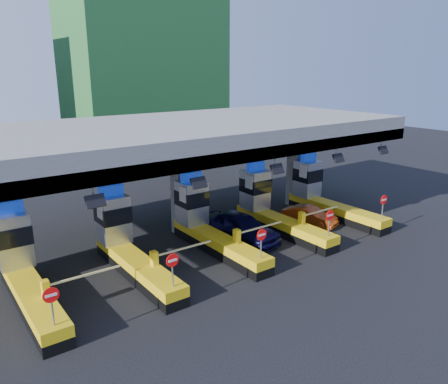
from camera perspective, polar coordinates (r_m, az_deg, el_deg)
ground at (r=25.77m, az=-1.98°, el=-7.21°), size 120.00×120.00×0.00m
toll_canopy at (r=26.44m, az=-5.64°, el=7.16°), size 28.00×12.09×7.00m
toll_lane_far_left at (r=21.99m, az=-24.83°, el=-9.01°), size 4.43×8.00×4.16m
toll_lane_left at (r=23.26m, az=-12.71°, el=-6.51°), size 4.43×8.00×4.16m
toll_lane_center at (r=25.47m, az=-2.36°, el=-4.12°), size 4.43×8.00×4.16m
toll_lane_right at (r=28.40m, az=6.04°, el=-2.06°), size 4.43×8.00×4.16m
toll_lane_far_right at (r=31.85m, az=12.74°, el=-0.39°), size 4.43×8.00×4.16m
bg_building_scaffold at (r=57.63m, az=-10.70°, el=19.50°), size 18.00×12.00×28.00m
van at (r=26.26m, az=2.09°, el=-4.64°), size 3.09×5.60×1.80m
red_car at (r=29.70m, az=11.09°, el=-3.08°), size 2.37×3.89×1.21m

